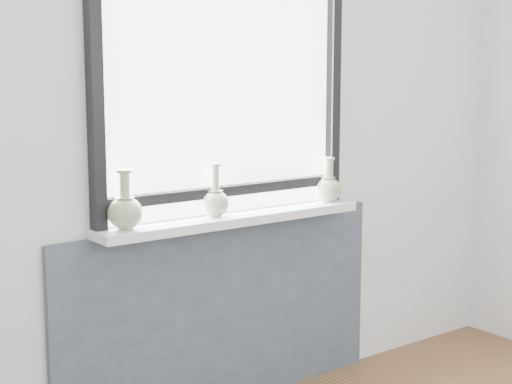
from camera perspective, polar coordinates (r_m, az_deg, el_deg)
back_wall at (r=3.49m, az=-2.60°, el=5.08°), size 3.60×0.02×2.60m
apron_panel at (r=3.62m, az=-2.23°, el=-8.81°), size 1.70×0.03×0.86m
windowsill at (r=3.46m, az=-1.60°, el=-1.97°), size 1.32×0.18×0.04m
window at (r=3.45m, az=-2.26°, el=7.39°), size 1.30×0.06×1.05m
vase_a at (r=3.16m, az=-9.50°, el=-1.32°), size 0.14×0.14×0.24m
vase_b at (r=3.40m, az=-2.98°, el=-0.65°), size 0.12×0.12×0.23m
vase_c at (r=3.79m, az=5.28°, el=0.36°), size 0.13×0.13×0.21m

